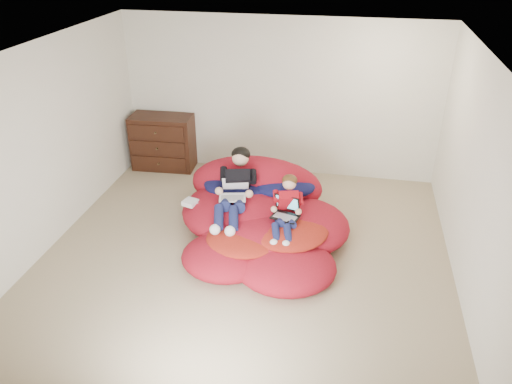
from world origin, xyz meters
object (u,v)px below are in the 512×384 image
beanbag_pile (261,217)px  younger_boy (287,206)px  older_boy (235,185)px  laptop_white (234,191)px  laptop_black (286,211)px  dresser (163,142)px

beanbag_pile → younger_boy: 0.55m
beanbag_pile → older_boy: size_ratio=1.97×
laptop_white → laptop_black: 0.75m
older_boy → dresser: bearing=134.3°
beanbag_pile → laptop_black: 0.53m
dresser → laptop_black: size_ratio=2.72×
laptop_black → younger_boy: bearing=90.0°
laptop_white → laptop_black: laptop_white is taller
dresser → older_boy: older_boy is taller
laptop_white → younger_boy: bearing=-14.1°
older_boy → laptop_black: bearing=-23.5°
dresser → beanbag_pile: dresser is taller
laptop_white → older_boy: bearing=90.0°
dresser → younger_boy: size_ratio=1.19×
laptop_white → dresser: bearing=132.7°
younger_boy → laptop_white: bearing=165.9°
beanbag_pile → laptop_black: bearing=-35.2°
dresser → beanbag_pile: size_ratio=0.43×
younger_boy → older_boy: bearing=158.9°
younger_boy → laptop_black: bearing=-90.0°
dresser → younger_boy: 3.07m
dresser → older_boy: (1.65, -1.69, 0.22)m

